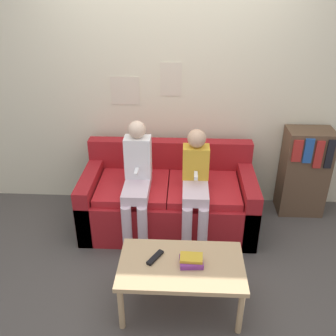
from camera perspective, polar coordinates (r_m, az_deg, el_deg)
name	(u,v)px	position (r m, az deg, el deg)	size (l,w,h in m)	color
ground_plane	(166,257)	(3.47, -0.32, -13.36)	(10.00, 10.00, 0.00)	#4C4742
wall_back	(171,84)	(3.77, 0.48, 12.64)	(8.00, 0.07, 2.60)	beige
couch	(169,200)	(3.72, 0.10, -4.83)	(1.65, 0.82, 0.78)	maroon
coffee_table	(181,269)	(2.83, 2.03, -15.08)	(0.91, 0.54, 0.41)	tan
person_left	(137,178)	(3.40, -4.74, -1.51)	(0.24, 0.56, 1.12)	silver
person_right	(196,182)	(3.39, 4.21, -2.21)	(0.24, 0.56, 1.05)	silver
tv_remote	(155,257)	(2.83, -1.97, -13.47)	(0.12, 0.17, 0.02)	black
book_stack	(191,260)	(2.78, 3.57, -13.88)	(0.18, 0.15, 0.06)	#7A3389
bookshelf	(304,172)	(4.08, 20.00, -0.54)	(0.45, 0.32, 0.92)	brown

